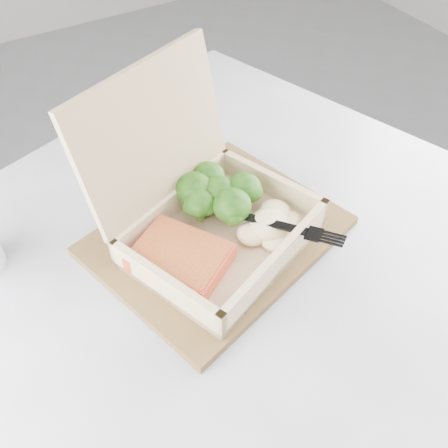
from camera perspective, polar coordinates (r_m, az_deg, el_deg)
floor at (r=1.43m, az=-3.75°, el=-13.09°), size 4.00×4.00×0.00m
cafe_table at (r=0.84m, az=1.22°, el=-10.46°), size 0.97×0.97×0.72m
serving_tray at (r=0.69m, az=-0.82°, el=-1.33°), size 0.37×0.33×0.01m
takeout_container at (r=0.65m, az=-2.76°, el=2.38°), size 0.30×0.29×0.22m
salmon_fillet at (r=0.63m, az=-4.97°, el=-3.84°), size 0.13×0.14×0.02m
broccoli_pile at (r=0.69m, az=-0.55°, el=3.14°), size 0.12×0.12×0.04m
mashed_potatoes at (r=0.66m, az=5.20°, el=-0.11°), size 0.09×0.08×0.03m
plastic_fork at (r=0.65m, az=2.81°, el=0.96°), size 0.11×0.15×0.02m
receipt at (r=0.80m, az=-10.60°, el=5.75°), size 0.09×0.14×0.00m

